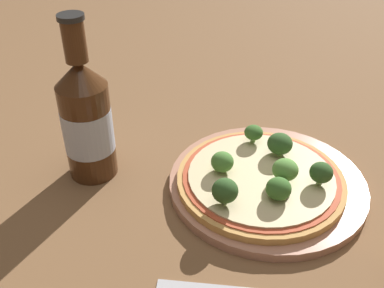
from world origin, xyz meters
name	(u,v)px	position (x,y,z in m)	size (l,w,h in m)	color
ground_plane	(245,186)	(0.00, 0.00, 0.00)	(3.00, 3.00, 0.00)	brown
plate	(267,183)	(0.01, -0.03, 0.01)	(0.26, 0.26, 0.01)	tan
pizza	(262,177)	(0.00, -0.02, 0.02)	(0.22, 0.22, 0.01)	tan
broccoli_floret_0	(280,144)	(0.05, -0.03, 0.04)	(0.03, 0.03, 0.03)	#89A866
broccoli_floret_1	(286,169)	(0.00, -0.05, 0.04)	(0.03, 0.03, 0.03)	#89A866
broccoli_floret_2	(321,173)	(0.02, -0.09, 0.04)	(0.03, 0.03, 0.03)	#89A866
broccoli_floret_3	(227,192)	(-0.07, 0.00, 0.05)	(0.03, 0.03, 0.03)	#89A866
broccoli_floret_4	(254,133)	(0.07, 0.02, 0.04)	(0.03, 0.03, 0.03)	#89A866
broccoli_floret_5	(279,189)	(-0.03, -0.05, 0.04)	(0.03, 0.03, 0.03)	#89A866
broccoli_floret_6	(222,162)	(-0.02, 0.03, 0.04)	(0.03, 0.03, 0.03)	#89A866
beer_bottle	(87,120)	(-0.06, 0.20, 0.08)	(0.07, 0.07, 0.22)	#472814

